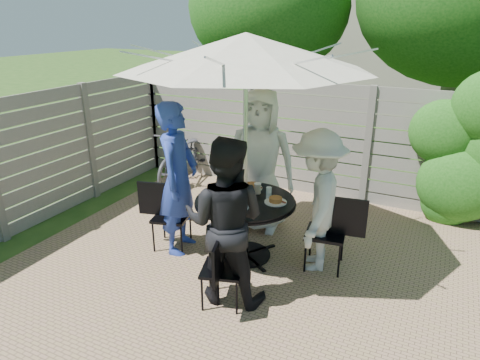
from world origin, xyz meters
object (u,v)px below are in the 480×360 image
at_px(chair_back, 261,207).
at_px(person_right, 317,202).
at_px(plate_right, 276,201).
at_px(glass_back, 242,185).
at_px(chair_left, 171,229).
at_px(person_front, 225,222).
at_px(patio_table, 245,217).
at_px(person_back, 260,161).
at_px(glass_right, 269,193).
at_px(umbrella, 246,52).
at_px(chair_right, 326,247).
at_px(syrup_jug, 241,191).
at_px(chair_front, 222,283).
at_px(bicycle, 186,156).
at_px(plate_front, 237,210).
at_px(glass_front, 249,204).
at_px(plate_left, 216,195).
at_px(person_left, 178,179).
at_px(glass_left, 221,195).
at_px(plate_back, 252,187).
at_px(coffee_cup, 258,189).

height_order(chair_back, person_right, person_right).
relative_size(plate_right, glass_back, 1.86).
relative_size(chair_left, person_front, 0.50).
distance_m(patio_table, person_back, 0.94).
bearing_deg(person_front, chair_left, -40.68).
height_order(person_back, glass_right, person_back).
height_order(umbrella, chair_right, umbrella).
height_order(chair_left, glass_right, glass_right).
distance_m(person_back, chair_right, 1.45).
bearing_deg(person_right, syrup_jug, -93.22).
bearing_deg(person_front, chair_front, 90.55).
height_order(chair_left, syrup_jug, syrup_jug).
xyz_separation_m(chair_back, plate_right, (0.55, -0.87, 0.54)).
bearing_deg(person_back, chair_front, -89.96).
xyz_separation_m(person_right, bicycle, (-2.88, 1.74, -0.35)).
distance_m(person_back, plate_front, 1.20).
distance_m(person_back, syrup_jug, 0.79).
relative_size(person_back, glass_front, 13.90).
relative_size(plate_left, glass_front, 1.86).
bearing_deg(person_back, person_left, -135.00).
distance_m(person_right, plate_front, 0.91).
xyz_separation_m(plate_left, glass_right, (0.59, 0.23, 0.05)).
bearing_deg(person_right, patio_table, -90.00).
bearing_deg(plate_right, glass_front, -122.79).
bearing_deg(person_right, chair_back, -139.25).
bearing_deg(glass_left, glass_back, 78.71).
height_order(person_left, glass_right, person_left).
bearing_deg(plate_back, patio_table, -78.29).
distance_m(person_left, person_right, 1.66).
relative_size(plate_front, syrup_jug, 1.62).
bearing_deg(glass_front, glass_back, 123.71).
bearing_deg(syrup_jug, patio_table, -28.10).
bearing_deg(person_back, patio_table, -90.00).
height_order(person_front, glass_right, person_front).
bearing_deg(glass_front, person_left, 176.19).
xyz_separation_m(plate_back, coffee_cup, (0.13, -0.12, 0.04)).
distance_m(person_left, plate_left, 0.49).
distance_m(chair_back, person_right, 1.40).
bearing_deg(chair_back, syrup_jug, -6.20).
bearing_deg(umbrella, patio_table, -161.57).
height_order(person_right, plate_left, person_right).
bearing_deg(patio_table, syrup_jug, 151.90).
distance_m(chair_front, chair_right, 1.36).
height_order(chair_back, chair_front, chair_front).
height_order(person_left, glass_left, person_left).
xyz_separation_m(umbrella, chair_front, (0.20, -0.94, -2.18)).
distance_m(chair_front, syrup_jug, 1.18).
xyz_separation_m(chair_back, glass_back, (0.04, -0.71, 0.59)).
bearing_deg(glass_front, plate_front, -124.55).
bearing_deg(chair_right, patio_table, 3.61).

